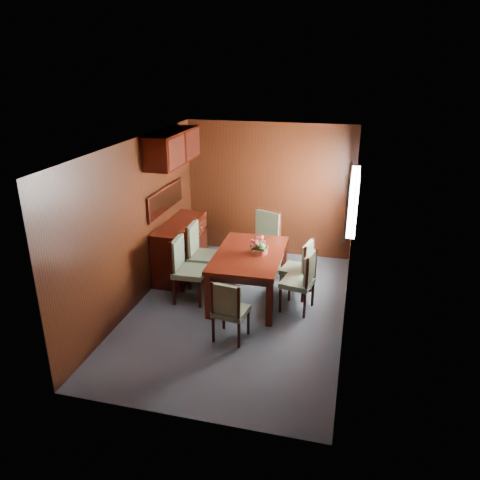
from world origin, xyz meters
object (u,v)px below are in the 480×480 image
(sideboard, at_px, (181,248))
(dining_table, at_px, (249,259))
(chair_right_near, at_px, (302,278))
(chair_head, at_px, (229,308))
(chair_left_near, at_px, (185,266))
(flower_centerpiece, at_px, (259,245))

(sideboard, height_order, dining_table, sideboard)
(sideboard, relative_size, chair_right_near, 1.52)
(chair_head, bearing_deg, chair_left_near, 142.62)
(chair_left_near, bearing_deg, flower_centerpiece, 104.17)
(chair_left_near, distance_m, chair_right_near, 1.73)
(chair_right_near, relative_size, flower_centerpiece, 3.38)
(dining_table, xyz_separation_m, chair_right_near, (0.82, -0.19, -0.12))
(chair_left_near, bearing_deg, chair_right_near, 90.96)
(sideboard, distance_m, chair_right_near, 2.27)
(dining_table, xyz_separation_m, chair_left_near, (-0.91, -0.29, -0.08))
(sideboard, height_order, chair_right_near, chair_right_near)
(sideboard, bearing_deg, flower_centerpiece, -21.12)
(chair_right_near, height_order, chair_head, chair_right_near)
(chair_right_near, bearing_deg, sideboard, 81.28)
(flower_centerpiece, bearing_deg, chair_head, -95.80)
(chair_right_near, bearing_deg, dining_table, 88.16)
(chair_left_near, bearing_deg, dining_table, 105.22)
(flower_centerpiece, bearing_deg, dining_table, -170.75)
(chair_head, bearing_deg, chair_right_near, 58.93)
(chair_head, bearing_deg, flower_centerpiece, 91.56)
(chair_left_near, height_order, chair_right_near, chair_left_near)
(chair_right_near, bearing_deg, chair_left_near, 104.41)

